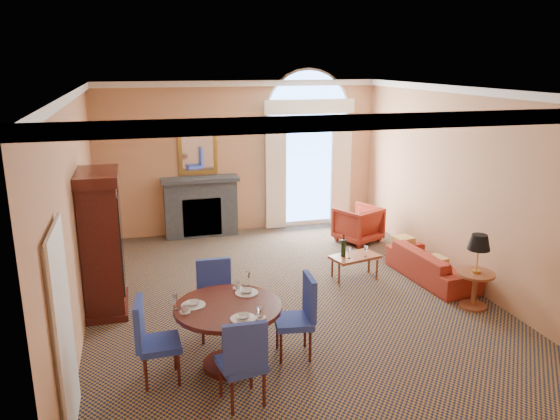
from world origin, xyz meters
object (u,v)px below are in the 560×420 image
object	(u,v)px
sofa	(432,265)
side_table	(477,262)
dining_table	(228,322)
armchair	(358,224)
coffee_table	(354,256)
armoire	(102,245)

from	to	relation	value
sofa	side_table	distance (m)	1.23
dining_table	sofa	xyz separation A→B (m)	(3.79, 1.82, -0.32)
dining_table	armchair	distance (m)	5.25
armchair	side_table	xyz separation A→B (m)	(0.46, -3.35, 0.35)
coffee_table	side_table	xyz separation A→B (m)	(1.31, -1.52, 0.32)
armoire	dining_table	size ratio (longest dim) A/B	1.64
side_table	sofa	bearing A→B (deg)	92.51
coffee_table	side_table	world-z (taller)	side_table
sofa	coffee_table	world-z (taller)	coffee_table
side_table	dining_table	bearing A→B (deg)	-170.03
sofa	armoire	bearing A→B (deg)	82.00
sofa	dining_table	bearing A→B (deg)	110.29
dining_table	armchair	xyz separation A→B (m)	(3.37, 4.02, -0.22)
coffee_table	side_table	distance (m)	2.03
sofa	coffee_table	bearing A→B (deg)	68.06
coffee_table	armoire	bearing A→B (deg)	167.44
armchair	armoire	bearing A→B (deg)	-3.47
armoire	side_table	xyz separation A→B (m)	(5.32, -1.39, -0.29)
armoire	coffee_table	size ratio (longest dim) A/B	2.34
dining_table	coffee_table	distance (m)	3.35
armchair	coffee_table	world-z (taller)	coffee_table
sofa	armchair	xyz separation A→B (m)	(-0.41, 2.21, 0.10)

